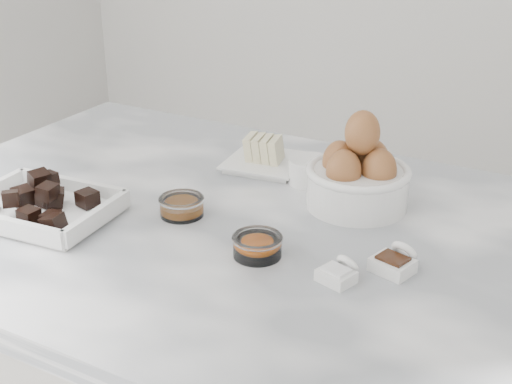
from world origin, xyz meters
TOP-DOWN VIEW (x-y plane):
  - marble_slab at (0.00, 0.00)m, footprint 1.20×0.80m
  - chocolate_dish at (-0.28, -0.14)m, footprint 0.25×0.19m
  - butter_plate at (-0.07, 0.22)m, footprint 0.16×0.16m
  - sugar_ramekin at (0.04, 0.19)m, footprint 0.08×0.08m
  - egg_bowl at (0.15, 0.14)m, footprint 0.17×0.17m
  - honey_bowl at (-0.08, -0.03)m, footprint 0.07×0.07m
  - zest_bowl at (0.09, -0.09)m, footprint 0.08×0.08m
  - vanilla_spoon at (0.28, -0.03)m, footprint 0.06×0.08m
  - salt_spoon at (0.22, -0.09)m, footprint 0.06×0.07m

SIDE VIEW (x-z plane):
  - marble_slab at x=0.00m, z-range 0.90..0.94m
  - salt_spoon at x=0.22m, z-range 0.93..0.97m
  - vanilla_spoon at x=0.28m, z-range 0.93..0.97m
  - honey_bowl at x=-0.08m, z-range 0.94..0.97m
  - zest_bowl at x=0.09m, z-range 0.94..0.97m
  - butter_plate at x=-0.07m, z-range 0.93..0.99m
  - chocolate_dish at x=-0.28m, z-range 0.93..0.99m
  - sugar_ramekin at x=0.04m, z-range 0.94..0.99m
  - egg_bowl at x=0.15m, z-range 0.91..1.08m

